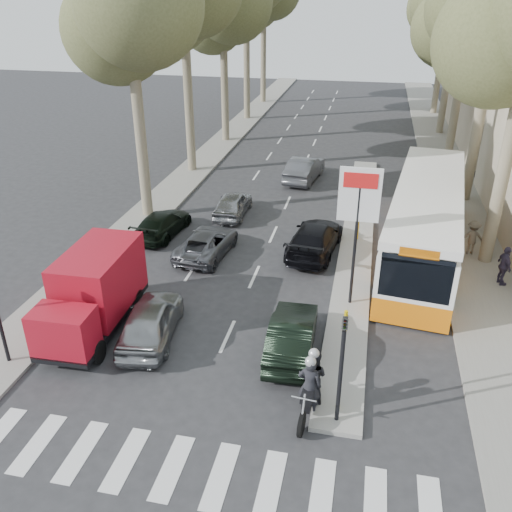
# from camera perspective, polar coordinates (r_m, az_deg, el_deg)

# --- Properties ---
(ground) EXTENTS (120.00, 120.00, 0.00)m
(ground) POSITION_cam_1_polar(r_m,az_deg,el_deg) (17.88, -1.84, -12.40)
(ground) COLOR #28282B
(ground) RESTS_ON ground
(sidewalk_right) EXTENTS (3.20, 70.00, 0.12)m
(sidewalk_right) POSITION_cam_1_polar(r_m,az_deg,el_deg) (40.36, 19.18, 9.14)
(sidewalk_right) COLOR gray
(sidewalk_right) RESTS_ON ground
(median_left) EXTENTS (2.40, 64.00, 0.12)m
(median_left) POSITION_cam_1_polar(r_m,az_deg,el_deg) (44.43, -3.31, 12.09)
(median_left) COLOR gray
(median_left) RESTS_ON ground
(traffic_island) EXTENTS (1.50, 26.00, 0.16)m
(traffic_island) POSITION_cam_1_polar(r_m,az_deg,el_deg) (26.88, 10.56, 1.64)
(traffic_island) COLOR gray
(traffic_island) RESTS_ON ground
(billboard) EXTENTS (1.50, 12.10, 5.60)m
(billboard) POSITION_cam_1_polar(r_m,az_deg,el_deg) (19.93, 10.63, 3.92)
(billboard) COLOR yellow
(billboard) RESTS_ON ground
(traffic_light_island) EXTENTS (0.16, 0.41, 3.60)m
(traffic_light_island) POSITION_cam_1_polar(r_m,az_deg,el_deg) (14.83, 9.08, -10.05)
(traffic_light_island) COLOR black
(traffic_light_island) RESTS_ON ground
(tree_l_a) EXTENTS (7.40, 7.20, 14.10)m
(tree_l_a) POSITION_cam_1_polar(r_m,az_deg,el_deg) (27.95, -12.97, 24.31)
(tree_l_a) COLOR #6B604C
(tree_l_a) RESTS_ON ground
(tree_l_c) EXTENTS (7.40, 7.20, 13.71)m
(tree_l_c) POSITION_cam_1_polar(r_m,az_deg,el_deg) (43.05, -3.32, 25.07)
(tree_l_c) COLOR #6B604C
(tree_l_c) RESTS_ON ground
(tree_r_c) EXTENTS (7.40, 7.20, 13.32)m
(tree_r_c) POSITION_cam_1_polar(r_m,az_deg,el_deg) (39.96, 21.90, 22.76)
(tree_r_c) COLOR #6B604C
(tree_r_c) RESTS_ON ground
(silver_hatchback) EXTENTS (2.28, 4.44, 1.45)m
(silver_hatchback) POSITION_cam_1_polar(r_m,az_deg,el_deg) (19.47, -11.02, -6.67)
(silver_hatchback) COLOR #93969A
(silver_hatchback) RESTS_ON ground
(dark_hatchback) EXTENTS (1.60, 4.22, 1.38)m
(dark_hatchback) POSITION_cam_1_polar(r_m,az_deg,el_deg) (18.49, 3.81, -8.29)
(dark_hatchback) COLOR black
(dark_hatchback) RESTS_ON ground
(queue_car_a) EXTENTS (2.35, 4.43, 1.19)m
(queue_car_a) POSITION_cam_1_polar(r_m,az_deg,el_deg) (25.04, -5.20, 1.37)
(queue_car_a) COLOR #55565D
(queue_car_a) RESTS_ON ground
(queue_car_b) EXTENTS (2.52, 5.14, 1.44)m
(queue_car_b) POSITION_cam_1_polar(r_m,az_deg,el_deg) (25.27, 6.19, 1.87)
(queue_car_b) COLOR black
(queue_car_b) RESTS_ON ground
(queue_car_c) EXTENTS (1.55, 3.83, 1.30)m
(queue_car_c) POSITION_cam_1_polar(r_m,az_deg,el_deg) (29.33, -2.46, 5.48)
(queue_car_c) COLOR gray
(queue_car_c) RESTS_ON ground
(queue_car_d) EXTENTS (2.22, 4.76, 1.51)m
(queue_car_d) POSITION_cam_1_polar(r_m,az_deg,el_deg) (34.95, 5.11, 9.13)
(queue_car_d) COLOR #4C4D53
(queue_car_d) RESTS_ON ground
(queue_car_e) EXTENTS (2.08, 4.30, 1.21)m
(queue_car_e) POSITION_cam_1_polar(r_m,az_deg,el_deg) (27.37, -9.83, 3.38)
(queue_car_e) COLOR black
(queue_car_e) RESTS_ON ground
(red_truck) EXTENTS (2.17, 5.39, 2.85)m
(red_truck) POSITION_cam_1_polar(r_m,az_deg,el_deg) (20.13, -16.66, -3.55)
(red_truck) COLOR black
(red_truck) RESTS_ON ground
(city_bus) EXTENTS (4.32, 13.09, 3.39)m
(city_bus) POSITION_cam_1_polar(r_m,az_deg,el_deg) (25.54, 17.40, 3.64)
(city_bus) COLOR orange
(city_bus) RESTS_ON ground
(motorcycle) EXTENTS (0.92, 2.42, 2.06)m
(motorcycle) POSITION_cam_1_polar(r_m,az_deg,el_deg) (16.19, 5.80, -13.17)
(motorcycle) COLOR black
(motorcycle) RESTS_ON ground
(pedestrian_near) EXTENTS (0.72, 1.08, 1.70)m
(pedestrian_near) POSITION_cam_1_polar(r_m,az_deg,el_deg) (24.35, 24.68, -0.95)
(pedestrian_near) COLOR #383048
(pedestrian_near) RESTS_ON sidewalk_right
(pedestrian_far) EXTENTS (1.06, 0.50, 1.61)m
(pedestrian_far) POSITION_cam_1_polar(r_m,az_deg,el_deg) (26.64, 21.82, 1.85)
(pedestrian_far) COLOR #655B4C
(pedestrian_far) RESTS_ON sidewalk_right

